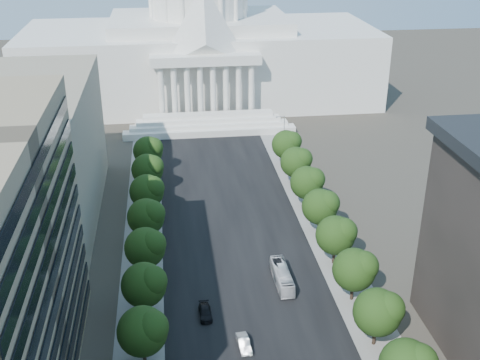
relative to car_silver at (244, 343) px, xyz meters
name	(u,v)px	position (x,y,z in m)	size (l,w,h in m)	color
road_asphalt	(231,224)	(2.62, 40.27, -0.81)	(30.00, 260.00, 0.01)	black
sidewalk_left	(143,229)	(-16.38, 40.27, -0.81)	(8.00, 260.00, 0.02)	gray
sidewalk_right	(316,219)	(21.62, 40.27, -0.81)	(8.00, 260.00, 0.02)	gray
capitol	(200,42)	(2.62, 135.16, 19.20)	(120.00, 56.00, 73.00)	white
office_block_left_far	(3,154)	(-45.38, 50.27, 14.19)	(38.00, 52.00, 30.00)	gray
tree_l_d	(145,330)	(-15.04, -1.92, 5.64)	(7.79, 7.60, 9.97)	#33261C
tree_l_e	(146,284)	(-15.04, 10.08, 5.64)	(7.79, 7.60, 9.97)	#33261C
tree_l_f	(147,247)	(-15.04, 22.08, 5.64)	(7.79, 7.60, 9.97)	#33261C
tree_l_g	(147,216)	(-15.04, 34.08, 5.64)	(7.79, 7.60, 9.97)	#33261C
tree_l_h	(148,191)	(-15.04, 46.08, 5.64)	(7.79, 7.60, 9.97)	#33261C
tree_l_i	(149,169)	(-15.04, 58.08, 5.64)	(7.79, 7.60, 9.97)	#33261C
tree_l_j	(149,150)	(-15.04, 70.08, 5.64)	(7.79, 7.60, 9.97)	#33261C
tree_r_d	(380,311)	(20.96, -1.92, 5.64)	(7.79, 7.60, 9.97)	#33261C
tree_r_e	(356,269)	(20.96, 10.08, 5.64)	(7.79, 7.60, 9.97)	#33261C
tree_r_f	(337,234)	(20.96, 22.08, 5.64)	(7.79, 7.60, 9.97)	#33261C
tree_r_g	(322,206)	(20.96, 34.08, 5.64)	(7.79, 7.60, 9.97)	#33261C
tree_r_h	(308,182)	(20.96, 46.08, 5.64)	(7.79, 7.60, 9.97)	#33261C
tree_r_i	(297,161)	(20.96, 58.08, 5.64)	(7.79, 7.60, 9.97)	#33261C
tree_r_j	(287,144)	(20.96, 70.08, 5.64)	(7.79, 7.60, 9.97)	#33261C
streetlight_c	(365,271)	(22.52, 10.27, 5.01)	(2.61, 0.44, 9.00)	gray
streetlight_d	(327,205)	(22.52, 35.27, 5.01)	(2.61, 0.44, 9.00)	gray
streetlight_e	(301,160)	(22.52, 60.27, 5.01)	(2.61, 0.44, 9.00)	gray
streetlight_f	(282,126)	(22.52, 85.27, 5.01)	(2.61, 0.44, 9.00)	gray
car_silver	(244,343)	(0.00, 0.00, 0.00)	(1.71, 4.91, 1.62)	#B8BAC1
car_dark_b	(205,312)	(-5.41, 8.75, -0.07)	(2.07, 5.10, 1.48)	black
city_bus	(282,276)	(9.32, 16.63, 0.72)	(2.57, 11.00, 3.06)	silver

